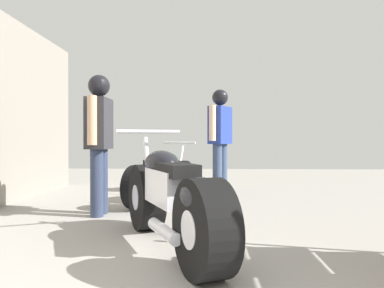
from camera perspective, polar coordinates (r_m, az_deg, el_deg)
ground_plane at (r=4.09m, az=-1.49°, el=-12.37°), size 16.50×16.50×0.00m
motorcycle_maroon_cruiser at (r=3.22m, az=-3.16°, el=-8.22°), size 1.11×2.09×1.02m
motorcycle_black_naked at (r=5.68m, az=-4.63°, el=-4.94°), size 0.93×1.84×0.89m
mechanic_in_blue at (r=4.81m, az=-13.62°, el=1.85°), size 0.26×0.67×1.71m
mechanic_with_helmet at (r=6.71m, az=4.18°, el=1.95°), size 0.44×0.67×1.80m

